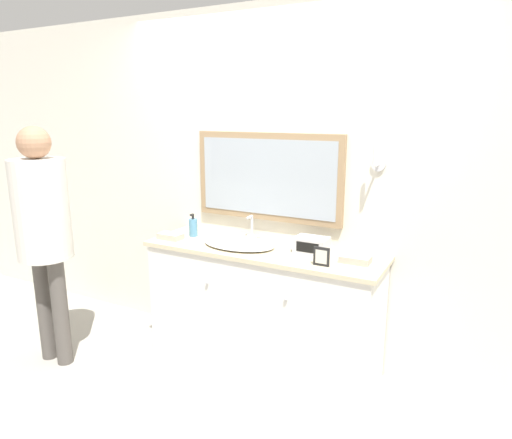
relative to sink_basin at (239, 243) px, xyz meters
The scene contains 10 objects.
ground_plane 0.96m from the sink_basin, 56.87° to the right, with size 14.00×14.00×0.00m, color #9E998E.
wall_back 0.51m from the sink_basin, 60.94° to the left, with size 8.00×0.18×2.55m.
vanity_counter 0.49m from the sink_basin, ahead, with size 1.70×0.53×0.89m.
sink_basin is the anchor object (origin of this frame).
soap_bottle 0.44m from the sink_basin, behind, with size 0.07×0.07×0.18m.
appliance_box 0.52m from the sink_basin, 10.81° to the left, with size 0.22×0.15×0.10m.
picture_frame 0.68m from the sink_basin, 11.83° to the right, with size 0.10×0.01×0.12m.
hand_towel_near_sink 0.55m from the sink_basin, behind, with size 0.18×0.10×0.04m.
hand_towel_far_corner 0.83m from the sink_basin, ahead, with size 0.19×0.12×0.04m.
person 1.38m from the sink_basin, 151.55° to the right, with size 0.37×0.37×1.72m.
Camera 1 is at (1.38, -2.42, 1.82)m, focal length 32.00 mm.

